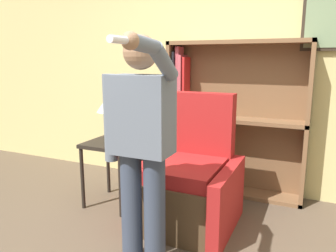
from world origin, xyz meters
name	(u,v)px	position (x,y,z in m)	size (l,w,h in m)	color
wall_back	(222,63)	(0.01, 2.03, 1.40)	(8.00, 0.11, 2.80)	#DBCC84
bookcase	(221,121)	(0.06, 1.88, 0.79)	(1.47, 0.28, 1.64)	brown
armchair	(191,184)	(0.03, 1.04, 0.36)	(0.80, 0.86, 1.15)	#4C3823
person_standing	(141,140)	(-0.07, 0.31, 0.92)	(0.56, 0.78, 1.60)	#384256
side_table	(113,152)	(-0.81, 1.08, 0.55)	(0.49, 0.49, 0.65)	black
table_lamp	(111,104)	(-0.81, 1.08, 1.03)	(0.29, 0.29, 0.50)	#4C4233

